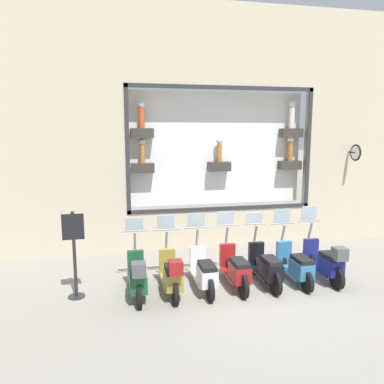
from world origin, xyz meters
The scene contains 10 objects.
ground_plane centered at (0.00, 0.00, 0.00)m, with size 120.00×120.00×0.00m, color gray.
building_facade centered at (3.60, 0.00, 3.66)m, with size 1.19×36.00×7.23m.
scooter_navy_0 centered at (0.17, -1.64, 0.48)m, with size 1.81×0.60×1.66m.
scooter_teal_1 centered at (0.22, -0.90, 0.43)m, with size 1.80×0.60×1.62m.
scooter_black_2 centered at (0.22, -0.16, 0.44)m, with size 1.81×0.61×1.56m.
scooter_red_3 centered at (0.22, 0.58, 0.44)m, with size 1.81×0.60×1.62m.
scooter_white_4 centered at (0.22, 1.32, 0.43)m, with size 1.80×0.60×1.61m.
scooter_olive_5 centered at (0.15, 2.06, 0.46)m, with size 1.79×0.61×1.59m.
scooter_green_6 centered at (0.16, 2.80, 0.47)m, with size 1.80×0.61×1.56m.
shop_sign_post centered at (0.44, 4.09, 1.03)m, with size 0.36×0.45×1.89m.
Camera 1 is at (-7.51, 3.19, 3.53)m, focal length 35.00 mm.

